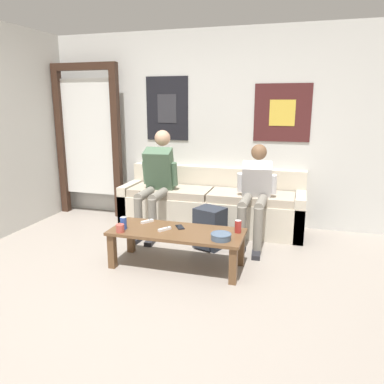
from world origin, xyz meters
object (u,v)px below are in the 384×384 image
(person_seated_teen, at_px, (255,190))
(drink_can_blue, at_px, (123,223))
(drink_can_red, at_px, (238,226))
(game_controller_near_right, at_px, (165,229))
(backpack, at_px, (209,229))
(cell_phone, at_px, (180,227))
(ceramic_bowl, at_px, (221,236))
(coffee_table, at_px, (177,236))
(person_seated_adult, at_px, (157,178))
(pillar_candle, at_px, (120,228))
(couch, at_px, (211,206))
(game_controller_near_left, at_px, (147,221))

(person_seated_teen, distance_m, drink_can_blue, 1.57)
(drink_can_red, height_order, game_controller_near_right, drink_can_red)
(backpack, relative_size, cell_phone, 3.11)
(ceramic_bowl, distance_m, cell_phone, 0.52)
(coffee_table, relative_size, person_seated_adult, 1.04)
(coffee_table, xyz_separation_m, game_controller_near_right, (-0.12, -0.03, 0.07))
(person_seated_teen, bearing_deg, pillar_candle, -136.25)
(person_seated_adult, relative_size, drink_can_blue, 10.30)
(drink_can_blue, distance_m, cell_phone, 0.57)
(couch, bearing_deg, cell_phone, -92.01)
(coffee_table, height_order, person_seated_adult, person_seated_adult)
(backpack, xyz_separation_m, game_controller_near_left, (-0.58, -0.43, 0.17))
(couch, height_order, person_seated_teen, person_seated_teen)
(game_controller_near_left, xyz_separation_m, cell_phone, (0.39, -0.06, -0.01))
(drink_can_red, bearing_deg, ceramic_bowl, -116.17)
(coffee_table, distance_m, game_controller_near_left, 0.42)
(cell_phone, bearing_deg, backpack, 68.78)
(couch, bearing_deg, backpack, -77.98)
(coffee_table, distance_m, drink_can_blue, 0.55)
(person_seated_adult, xyz_separation_m, ceramic_bowl, (1.07, -1.09, -0.28))
(coffee_table, bearing_deg, ceramic_bowl, -14.75)
(couch, bearing_deg, drink_can_red, -64.77)
(person_seated_teen, height_order, drink_can_red, person_seated_teen)
(pillar_candle, xyz_separation_m, drink_can_blue, (-0.01, 0.10, 0.02))
(backpack, relative_size, ceramic_bowl, 2.40)
(game_controller_near_left, distance_m, game_controller_near_right, 0.32)
(game_controller_near_left, distance_m, cell_phone, 0.39)
(person_seated_adult, bearing_deg, game_controller_near_left, -75.66)
(drink_can_blue, bearing_deg, game_controller_near_left, 60.86)
(person_seated_teen, bearing_deg, game_controller_near_left, -143.60)
(person_seated_teen, relative_size, ceramic_bowl, 5.87)
(person_seated_teen, bearing_deg, cell_phone, -128.23)
(ceramic_bowl, bearing_deg, cell_phone, 155.09)
(couch, xyz_separation_m, game_controller_near_left, (-0.43, -1.13, 0.11))
(ceramic_bowl, relative_size, drink_can_blue, 1.56)
(person_seated_adult, height_order, drink_can_blue, person_seated_adult)
(drink_can_blue, xyz_separation_m, cell_phone, (0.53, 0.20, -0.06))
(drink_can_red, bearing_deg, person_seated_teen, 85.90)
(drink_can_blue, bearing_deg, couch, 67.56)
(ceramic_bowl, bearing_deg, coffee_table, 165.25)
(ceramic_bowl, height_order, game_controller_near_left, ceramic_bowl)
(game_controller_near_left, xyz_separation_m, game_controller_near_right, (0.26, -0.18, 0.00))
(couch, height_order, game_controller_near_right, couch)
(person_seated_teen, distance_m, backpack, 0.70)
(drink_can_blue, xyz_separation_m, game_controller_near_left, (0.15, 0.26, -0.05))
(drink_can_red, distance_m, cell_phone, 0.59)
(game_controller_near_right, bearing_deg, coffee_table, 12.42)
(cell_phone, bearing_deg, coffee_table, -90.74)
(backpack, distance_m, game_controller_near_right, 0.71)
(coffee_table, height_order, game_controller_near_left, game_controller_near_left)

